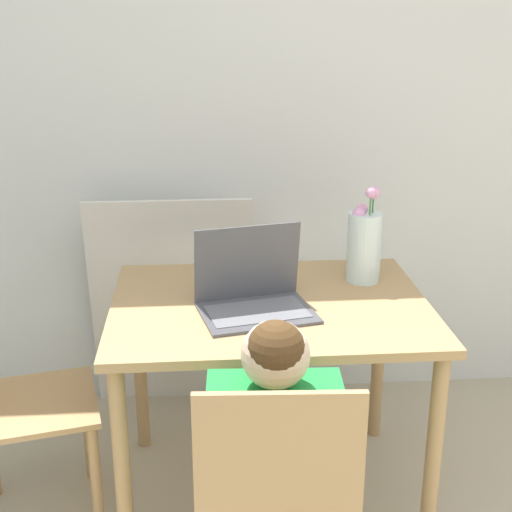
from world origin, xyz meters
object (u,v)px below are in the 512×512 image
(person_seated, at_px, (273,441))
(water_bottle, at_px, (276,266))
(chair_spare, at_px, (11,400))
(flower_vase, at_px, (364,244))
(laptop, at_px, (253,292))

(person_seated, xyz_separation_m, water_bottle, (0.08, 0.69, 0.23))
(chair_spare, distance_m, flower_vase, 1.30)
(person_seated, bearing_deg, laptop, -85.70)
(chair_spare, height_order, flower_vase, flower_vase)
(chair_spare, height_order, laptop, laptop)
(laptop, bearing_deg, flower_vase, 16.86)
(laptop, bearing_deg, chair_spare, 169.23)
(chair_spare, height_order, water_bottle, water_bottle)
(laptop, distance_m, water_bottle, 0.17)
(chair_spare, relative_size, water_bottle, 4.51)
(chair_spare, xyz_separation_m, water_bottle, (0.88, 0.16, 0.38))
(person_seated, relative_size, laptop, 2.47)
(laptop, relative_size, flower_vase, 1.15)
(person_seated, relative_size, water_bottle, 4.93)
(flower_vase, relative_size, water_bottle, 1.73)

